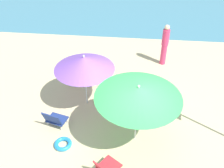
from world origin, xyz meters
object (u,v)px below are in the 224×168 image
(beach_chair_a, at_px, (55,119))
(person_b, at_px, (165,45))
(beach_chair_c, at_px, (124,98))
(beach_chair_d, at_px, (98,74))
(swim_ring, at_px, (63,144))
(umbrella_green, at_px, (138,92))
(beach_chair_b, at_px, (106,167))
(umbrella_purple, at_px, (84,63))
(person_a, at_px, (76,74))

(beach_chair_a, height_order, person_b, person_b)
(person_b, bearing_deg, beach_chair_c, 11.11)
(beach_chair_a, xyz_separation_m, beach_chair_d, (0.89, 2.46, -0.04))
(beach_chair_d, bearing_deg, swim_ring, 15.87)
(umbrella_green, xyz_separation_m, beach_chair_a, (-2.31, 0.20, -1.34))
(beach_chair_b, bearing_deg, umbrella_green, 6.80)
(umbrella_green, height_order, beach_chair_a, umbrella_green)
(beach_chair_d, height_order, person_b, person_b)
(beach_chair_c, height_order, swim_ring, beach_chair_c)
(beach_chair_a, xyz_separation_m, beach_chair_c, (1.92, 1.11, 0.02))
(umbrella_green, xyz_separation_m, beach_chair_d, (-1.42, 2.66, -1.39))
(beach_chair_d, bearing_deg, person_b, 144.68)
(beach_chair_b, relative_size, person_b, 0.43)
(umbrella_purple, distance_m, beach_chair_c, 1.71)
(umbrella_green, height_order, beach_chair_b, umbrella_green)
(umbrella_green, height_order, beach_chair_d, umbrella_green)
(umbrella_purple, relative_size, swim_ring, 3.75)
(person_a, bearing_deg, beach_chair_d, 4.97)
(umbrella_green, relative_size, person_b, 1.31)
(beach_chair_b, bearing_deg, person_a, 57.10)
(umbrella_green, bearing_deg, beach_chair_c, 106.48)
(umbrella_purple, xyz_separation_m, person_b, (2.56, 2.69, -0.69))
(person_b, relative_size, swim_ring, 3.45)
(umbrella_green, xyz_separation_m, person_b, (0.97, 4.03, -0.81))
(beach_chair_a, bearing_deg, beach_chair_c, -45.00)
(umbrella_purple, relative_size, beach_chair_d, 2.58)
(swim_ring, bearing_deg, person_a, 94.32)
(person_b, height_order, swim_ring, person_b)
(beach_chair_c, relative_size, person_a, 0.85)
(umbrella_purple, height_order, person_b, umbrella_purple)
(umbrella_green, bearing_deg, beach_chair_d, 118.09)
(beach_chair_d, relative_size, person_b, 0.42)
(beach_chair_a, bearing_deg, person_a, 10.31)
(beach_chair_b, distance_m, swim_ring, 1.52)
(person_a, bearing_deg, beach_chair_b, -88.01)
(beach_chair_b, height_order, swim_ring, beach_chair_b)
(beach_chair_b, xyz_separation_m, beach_chair_c, (0.26, 2.54, 0.02))
(umbrella_purple, bearing_deg, swim_ring, -100.51)
(beach_chair_a, height_order, beach_chair_d, beach_chair_a)
(beach_chair_b, xyz_separation_m, swim_ring, (-1.28, 0.78, -0.25))
(person_b, bearing_deg, beach_chair_d, -22.68)
(beach_chair_b, height_order, beach_chair_d, beach_chair_b)
(umbrella_purple, bearing_deg, beach_chair_a, -122.24)
(beach_chair_a, bearing_deg, beach_chair_d, -4.72)
(beach_chair_c, distance_m, swim_ring, 2.35)
(person_a, bearing_deg, person_b, 8.03)
(umbrella_purple, height_order, beach_chair_b, umbrella_purple)
(beach_chair_c, height_order, person_b, person_b)
(beach_chair_a, height_order, beach_chair_c, beach_chair_c)
(beach_chair_b, xyz_separation_m, beach_chair_d, (-0.78, 3.89, -0.04))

